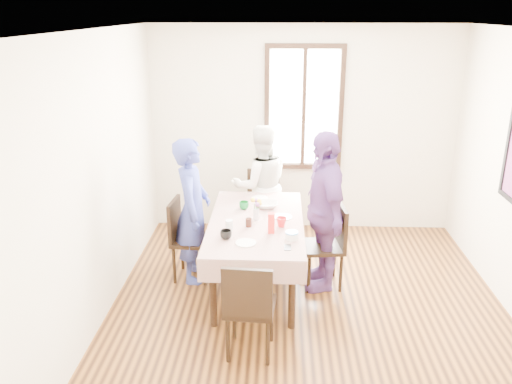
% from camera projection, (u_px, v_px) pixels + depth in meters
% --- Properties ---
extents(ground, '(4.50, 4.50, 0.00)m').
position_uv_depth(ground, '(308.00, 314.00, 5.19)').
color(ground, black).
rests_on(ground, ground).
extents(back_wall, '(4.00, 0.00, 4.00)m').
position_uv_depth(back_wall, '(303.00, 131.00, 6.86)').
color(back_wall, beige).
rests_on(back_wall, ground).
extents(window_frame, '(1.02, 0.06, 1.62)m').
position_uv_depth(window_frame, '(304.00, 108.00, 6.74)').
color(window_frame, black).
rests_on(window_frame, back_wall).
extents(window_pane, '(0.90, 0.02, 1.50)m').
position_uv_depth(window_pane, '(304.00, 108.00, 6.75)').
color(window_pane, white).
rests_on(window_pane, back_wall).
extents(dining_table, '(0.86, 1.70, 0.75)m').
position_uv_depth(dining_table, '(256.00, 254.00, 5.61)').
color(dining_table, black).
rests_on(dining_table, ground).
extents(tablecloth, '(0.98, 1.82, 0.01)m').
position_uv_depth(tablecloth, '(256.00, 221.00, 5.48)').
color(tablecloth, '#510801').
rests_on(tablecloth, dining_table).
extents(chair_left, '(0.45, 0.45, 0.91)m').
position_uv_depth(chair_left, '(192.00, 240.00, 5.76)').
color(chair_left, black).
rests_on(chair_left, ground).
extents(chair_right, '(0.46, 0.46, 0.91)m').
position_uv_depth(chair_right, '(323.00, 246.00, 5.60)').
color(chair_right, black).
rests_on(chair_right, ground).
extents(chair_far, '(0.49, 0.49, 0.91)m').
position_uv_depth(chair_far, '(260.00, 208.00, 6.69)').
color(chair_far, black).
rests_on(chair_far, ground).
extents(chair_near, '(0.45, 0.45, 0.91)m').
position_uv_depth(chair_near, '(250.00, 306.00, 4.48)').
color(chair_near, black).
rests_on(chair_near, ground).
extents(person_left, '(0.40, 0.60, 1.60)m').
position_uv_depth(person_left, '(193.00, 211.00, 5.65)').
color(person_left, '#343D92').
rests_on(person_left, ground).
extents(person_far, '(0.88, 0.76, 1.54)m').
position_uv_depth(person_far, '(260.00, 185.00, 6.56)').
color(person_far, white).
rests_on(person_far, ground).
extents(person_right, '(0.60, 1.07, 1.72)m').
position_uv_depth(person_right, '(323.00, 211.00, 5.47)').
color(person_right, '#633B7C').
rests_on(person_right, ground).
extents(mug_black, '(0.13, 0.13, 0.09)m').
position_uv_depth(mug_black, '(226.00, 235.00, 5.03)').
color(mug_black, black).
rests_on(mug_black, tablecloth).
extents(mug_flag, '(0.15, 0.15, 0.10)m').
position_uv_depth(mug_flag, '(281.00, 222.00, 5.32)').
color(mug_flag, red).
rests_on(mug_flag, tablecloth).
extents(mug_green, '(0.11, 0.11, 0.09)m').
position_uv_depth(mug_green, '(244.00, 205.00, 5.79)').
color(mug_green, '#0C7226').
rests_on(mug_green, tablecloth).
extents(serving_bowl, '(0.26, 0.26, 0.06)m').
position_uv_depth(serving_bowl, '(267.00, 205.00, 5.84)').
color(serving_bowl, white).
rests_on(serving_bowl, tablecloth).
extents(juice_carton, '(0.07, 0.07, 0.21)m').
position_uv_depth(juice_carton, '(271.00, 223.00, 5.16)').
color(juice_carton, red).
rests_on(juice_carton, tablecloth).
extents(butter_tub, '(0.13, 0.13, 0.06)m').
position_uv_depth(butter_tub, '(292.00, 236.00, 5.04)').
color(butter_tub, white).
rests_on(butter_tub, tablecloth).
extents(jam_jar, '(0.06, 0.06, 0.09)m').
position_uv_depth(jam_jar, '(249.00, 222.00, 5.32)').
color(jam_jar, black).
rests_on(jam_jar, tablecloth).
extents(drinking_glass, '(0.08, 0.08, 0.11)m').
position_uv_depth(drinking_glass, '(229.00, 225.00, 5.22)').
color(drinking_glass, silver).
rests_on(drinking_glass, tablecloth).
extents(smartphone, '(0.06, 0.13, 0.01)m').
position_uv_depth(smartphone, '(288.00, 247.00, 4.86)').
color(smartphone, black).
rests_on(smartphone, tablecloth).
extents(flower_vase, '(0.06, 0.06, 0.12)m').
position_uv_depth(flower_vase, '(256.00, 214.00, 5.49)').
color(flower_vase, silver).
rests_on(flower_vase, tablecloth).
extents(plate_right, '(0.20, 0.20, 0.01)m').
position_uv_depth(plate_right, '(283.00, 217.00, 5.56)').
color(plate_right, white).
rests_on(plate_right, tablecloth).
extents(plate_far, '(0.20, 0.20, 0.01)m').
position_uv_depth(plate_far, '(260.00, 198.00, 6.11)').
color(plate_far, white).
rests_on(plate_far, tablecloth).
extents(plate_near, '(0.20, 0.20, 0.01)m').
position_uv_depth(plate_near, '(246.00, 243.00, 4.95)').
color(plate_near, white).
rests_on(plate_near, tablecloth).
extents(butter_lid, '(0.12, 0.12, 0.01)m').
position_uv_depth(butter_lid, '(292.00, 232.00, 5.02)').
color(butter_lid, blue).
rests_on(butter_lid, butter_tub).
extents(flower_bunch, '(0.09, 0.09, 0.10)m').
position_uv_depth(flower_bunch, '(256.00, 204.00, 5.45)').
color(flower_bunch, yellow).
rests_on(flower_bunch, flower_vase).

